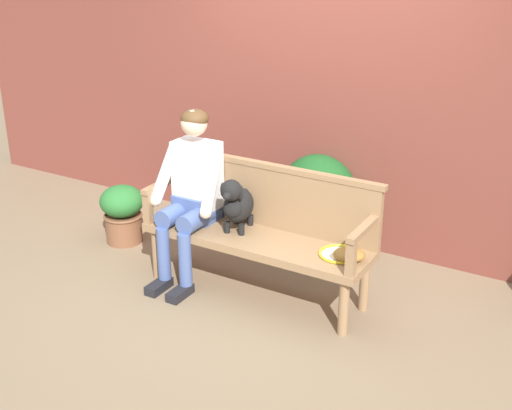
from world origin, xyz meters
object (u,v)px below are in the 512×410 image
at_px(person_seated, 192,189).
at_px(garden_bench, 256,244).
at_px(dog_on_bench, 237,203).
at_px(baseball_glove, 349,255).
at_px(tennis_racket, 341,252).
at_px(potted_plant, 123,212).

bearing_deg(person_seated, garden_bench, 1.27).
relative_size(dog_on_bench, baseball_glove, 2.01).
relative_size(garden_bench, tennis_racket, 3.07).
bearing_deg(person_seated, baseball_glove, -0.13).
bearing_deg(tennis_racket, potted_plant, 176.14).
bearing_deg(garden_bench, person_seated, -178.73).
bearing_deg(dog_on_bench, baseball_glove, -1.97).
relative_size(garden_bench, person_seated, 1.30).
relative_size(person_seated, baseball_glove, 6.10).
xyz_separation_m(garden_bench, potted_plant, (-1.46, 0.20, -0.13)).
height_order(garden_bench, person_seated, person_seated).
relative_size(person_seated, potted_plant, 2.59).
distance_m(baseball_glove, potted_plant, 2.23).
height_order(garden_bench, baseball_glove, baseball_glove).
xyz_separation_m(dog_on_bench, baseball_glove, (0.92, -0.03, -0.17)).
xyz_separation_m(tennis_racket, potted_plant, (-2.12, 0.14, -0.20)).
xyz_separation_m(dog_on_bench, potted_plant, (-1.29, 0.18, -0.41)).
height_order(person_seated, potted_plant, person_seated).
xyz_separation_m(garden_bench, person_seated, (-0.56, -0.01, 0.33)).
distance_m(garden_bench, baseball_glove, 0.75).
distance_m(person_seated, baseball_glove, 1.32).
bearing_deg(garden_bench, dog_on_bench, 174.67).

